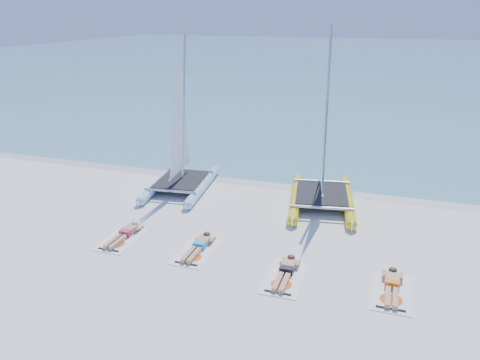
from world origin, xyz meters
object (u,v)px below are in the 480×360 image
object	(u,v)px
sunbather_a	(125,233)
towel_c	(284,278)
towel_b	(196,252)
sunbather_c	(286,271)
sunbather_b	(199,246)
towel_d	(391,292)
towel_a	(122,239)
catamaran_blue	(180,144)
sunbather_d	(392,285)
catamaran_yellow	(324,147)

from	to	relation	value
sunbather_a	towel_c	distance (m)	5.42
towel_b	sunbather_c	size ratio (longest dim) A/B	1.07
sunbather_b	towel_d	world-z (taller)	sunbather_b
towel_b	towel_d	world-z (taller)	same
towel_a	sunbather_b	bearing A→B (deg)	3.86
catamaran_blue	sunbather_a	bearing A→B (deg)	-94.71
towel_a	towel_c	bearing A→B (deg)	-6.58
sunbather_a	towel_b	xyz separation A→B (m)	(2.55, -0.21, -0.11)
towel_a	sunbather_b	size ratio (longest dim) A/B	1.07
towel_a	towel_d	bearing A→B (deg)	-3.06
towel_b	sunbather_a	bearing A→B (deg)	175.24
catamaran_blue	towel_d	size ratio (longest dim) A/B	3.31
sunbather_c	sunbather_d	world-z (taller)	same
towel_b	sunbather_b	size ratio (longest dim) A/B	1.07
towel_c	sunbather_d	size ratio (longest dim) A/B	1.07
catamaran_blue	towel_d	world-z (taller)	catamaran_blue
towel_b	sunbather_d	xyz separation A→B (m)	(5.55, -0.22, 0.11)
towel_a	sunbather_a	xyz separation A→B (m)	(0.00, 0.19, 0.11)
towel_b	sunbather_b	distance (m)	0.22
towel_c	catamaran_blue	bearing A→B (deg)	135.67
catamaran_yellow	towel_a	size ratio (longest dim) A/B	3.54
catamaran_yellow	sunbather_b	distance (m)	6.23
catamaran_yellow	sunbather_b	size ratio (longest dim) A/B	3.79
towel_a	sunbather_c	distance (m)	5.37
towel_a	sunbather_b	distance (m)	2.55
towel_a	towel_d	distance (m)	8.11
towel_a	catamaran_yellow	bearing A→B (deg)	44.81
sunbather_b	sunbather_d	bearing A→B (deg)	-4.25
sunbather_a	sunbather_d	world-z (taller)	same
towel_a	sunbather_b	xyz separation A→B (m)	(2.55, 0.17, 0.11)
sunbather_c	towel_d	world-z (taller)	sunbather_c
catamaran_blue	sunbather_d	size ratio (longest dim) A/B	3.55
catamaran_yellow	sunbather_d	world-z (taller)	catamaran_yellow
towel_b	sunbather_c	xyz separation A→B (m)	(2.81, -0.41, 0.11)
towel_b	sunbather_c	bearing A→B (deg)	-8.21
catamaran_yellow	sunbather_a	world-z (taller)	catamaran_yellow
towel_a	sunbather_c	size ratio (longest dim) A/B	1.07
catamaran_blue	sunbather_a	world-z (taller)	catamaran_blue
sunbather_c	towel_a	bearing A→B (deg)	175.46
towel_d	sunbather_c	bearing A→B (deg)	179.85
sunbather_a	sunbather_b	world-z (taller)	same
towel_a	towel_c	world-z (taller)	same
sunbather_d	catamaran_blue	bearing A→B (deg)	148.77
catamaran_blue	sunbather_a	size ratio (longest dim) A/B	3.55
sunbather_b	towel_c	xyz separation A→B (m)	(2.81, -0.79, -0.11)
sunbather_c	towel_d	bearing A→B (deg)	-0.15
towel_a	towel_c	size ratio (longest dim) A/B	1.00
towel_c	sunbather_d	xyz separation A→B (m)	(2.74, 0.38, 0.11)
towel_a	towel_b	size ratio (longest dim) A/B	1.00
towel_c	sunbather_d	world-z (taller)	sunbather_d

